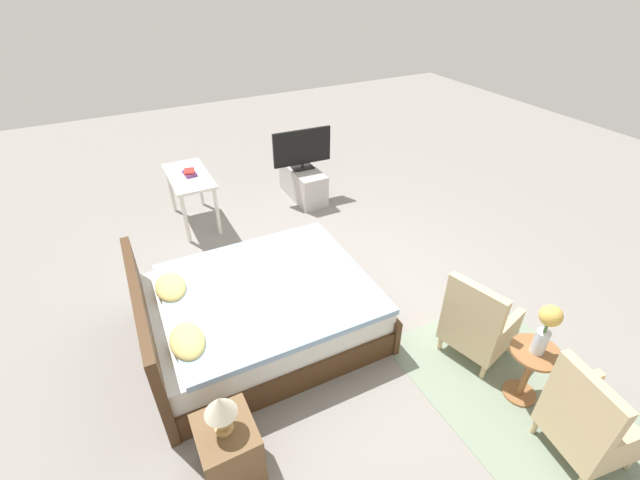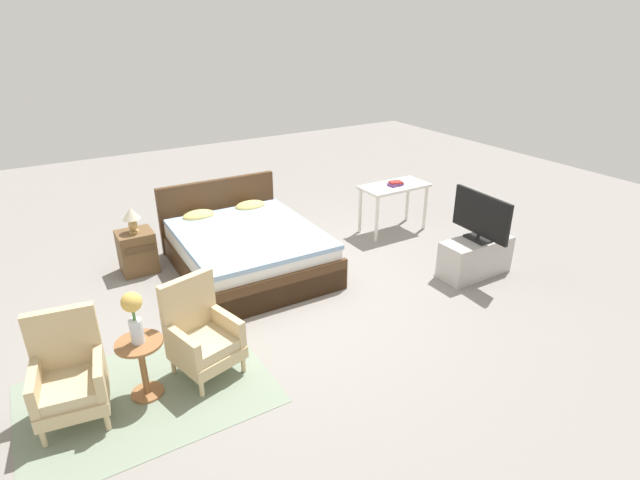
% 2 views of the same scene
% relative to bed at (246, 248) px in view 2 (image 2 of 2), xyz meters
% --- Properties ---
extents(ground_plane, '(16.00, 16.00, 0.00)m').
position_rel_bed_xyz_m(ground_plane, '(0.19, -0.94, -0.30)').
color(ground_plane, gray).
extents(floor_rug, '(2.10, 1.50, 0.01)m').
position_rel_bed_xyz_m(floor_rug, '(-1.73, -1.78, -0.29)').
color(floor_rug, gray).
rests_on(floor_rug, ground_plane).
extents(bed, '(1.75, 2.18, 0.96)m').
position_rel_bed_xyz_m(bed, '(0.00, 0.00, 0.00)').
color(bed, '#472D19').
rests_on(bed, ground_plane).
extents(armchair_by_window_left, '(0.62, 0.62, 0.92)m').
position_rel_bed_xyz_m(armchair_by_window_left, '(-2.29, -1.72, 0.09)').
color(armchair_by_window_left, '#CCB284').
rests_on(armchair_by_window_left, floor_rug).
extents(armchair_by_window_right, '(0.66, 0.66, 0.92)m').
position_rel_bed_xyz_m(armchair_by_window_right, '(-1.18, -1.72, 0.09)').
color(armchair_by_window_right, '#CCB284').
rests_on(armchair_by_window_right, floor_rug).
extents(side_table, '(0.40, 0.40, 0.55)m').
position_rel_bed_xyz_m(side_table, '(-1.73, -1.77, 0.05)').
color(side_table, '#936038').
rests_on(side_table, ground_plane).
extents(flower_vase, '(0.17, 0.17, 0.48)m').
position_rel_bed_xyz_m(flower_vase, '(-1.73, -1.77, 0.55)').
color(flower_vase, silver).
rests_on(flower_vase, side_table).
extents(nightstand, '(0.44, 0.41, 0.55)m').
position_rel_bed_xyz_m(nightstand, '(-1.23, 0.67, -0.02)').
color(nightstand, brown).
rests_on(nightstand, ground_plane).
extents(table_lamp, '(0.22, 0.22, 0.33)m').
position_rel_bed_xyz_m(table_lamp, '(-1.23, 0.67, 0.47)').
color(table_lamp, tan).
rests_on(table_lamp, nightstand).
extents(tv_stand, '(0.96, 0.40, 0.49)m').
position_rel_bed_xyz_m(tv_stand, '(2.45, -1.67, -0.05)').
color(tv_stand, '#B7B2AD').
rests_on(tv_stand, ground_plane).
extents(tv_flatscreen, '(0.22, 0.90, 0.60)m').
position_rel_bed_xyz_m(tv_flatscreen, '(2.45, -1.67, 0.50)').
color(tv_flatscreen, black).
rests_on(tv_flatscreen, tv_stand).
extents(vanity_desk, '(1.04, 0.52, 0.74)m').
position_rel_bed_xyz_m(vanity_desk, '(2.46, 0.02, 0.33)').
color(vanity_desk, silver).
rests_on(vanity_desk, ground_plane).
extents(book_stack, '(0.23, 0.17, 0.06)m').
position_rel_bed_xyz_m(book_stack, '(2.46, 0.00, 0.47)').
color(book_stack, '#66387A').
rests_on(book_stack, vanity_desk).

